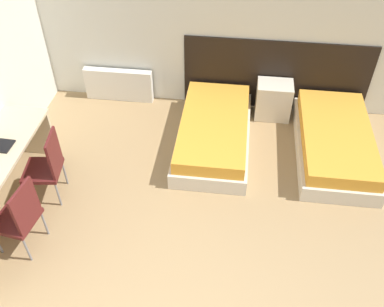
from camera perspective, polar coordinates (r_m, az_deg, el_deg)
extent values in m
cube|color=silver|center=(6.11, 2.28, 17.44)|extent=(5.85, 0.05, 2.70)
cube|color=black|center=(6.46, 11.08, 10.13)|extent=(2.69, 0.03, 1.11)
cube|color=beige|center=(5.92, 2.88, 2.19)|extent=(0.97, 1.88, 0.22)
cube|color=gold|center=(5.80, 2.95, 3.71)|extent=(0.89, 1.80, 0.18)
cube|color=beige|center=(6.07, 18.31, 0.84)|extent=(0.97, 1.88, 0.22)
cube|color=gold|center=(5.95, 18.72, 2.29)|extent=(0.89, 1.80, 0.18)
cube|color=beige|center=(6.43, 10.80, 7.03)|extent=(0.51, 0.37, 0.56)
cube|color=silver|center=(6.78, -9.72, 9.01)|extent=(1.05, 0.12, 0.52)
cube|color=#C6B28E|center=(5.98, -20.34, 2.70)|extent=(0.52, 0.04, 0.72)
cube|color=#511919|center=(5.31, -19.30, -2.15)|extent=(0.47, 0.47, 0.05)
cube|color=#511919|center=(5.07, -17.93, 0.02)|extent=(0.08, 0.38, 0.50)
cylinder|color=slate|center=(5.40, -21.04, -5.09)|extent=(0.02, 0.02, 0.38)
cylinder|color=slate|center=(5.63, -20.09, -2.42)|extent=(0.02, 0.02, 0.38)
cylinder|color=slate|center=(5.29, -17.41, -5.20)|extent=(0.02, 0.02, 0.38)
cylinder|color=slate|center=(5.52, -16.60, -2.46)|extent=(0.02, 0.02, 0.38)
cube|color=#511919|center=(4.89, -22.43, -8.14)|extent=(0.47, 0.47, 0.05)
cube|color=#511919|center=(4.59, -21.34, -6.59)|extent=(0.09, 0.38, 0.50)
cylinder|color=slate|center=(5.22, -22.39, -7.73)|extent=(0.02, 0.02, 0.38)
cylinder|color=slate|center=(4.88, -21.13, -11.82)|extent=(0.02, 0.02, 0.38)
cylinder|color=slate|center=(5.04, -19.05, -8.76)|extent=(0.02, 0.02, 0.38)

